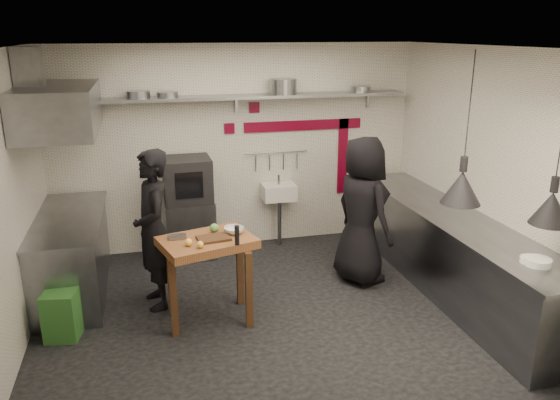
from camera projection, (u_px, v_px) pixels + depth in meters
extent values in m
plane|color=black|center=(273.00, 311.00, 6.00)|extent=(5.00, 5.00, 0.00)
plane|color=beige|center=(272.00, 47.00, 5.17)|extent=(5.00, 5.00, 0.00)
cube|color=silver|center=(237.00, 148.00, 7.53)|extent=(5.00, 0.04, 2.80)
cube|color=silver|center=(346.00, 274.00, 3.64)|extent=(5.00, 0.04, 2.80)
cube|color=silver|center=(8.00, 208.00, 5.00)|extent=(0.04, 4.20, 2.80)
cube|color=silver|center=(487.00, 174.00, 6.17)|extent=(0.04, 4.20, 2.80)
cube|color=#62041A|center=(303.00, 125.00, 7.65)|extent=(1.70, 0.02, 0.14)
cube|color=#62041A|center=(343.00, 156.00, 7.93)|extent=(0.14, 0.02, 1.10)
cube|color=#62041A|center=(254.00, 108.00, 7.41)|extent=(0.14, 0.02, 0.14)
cube|color=#62041A|center=(229.00, 128.00, 7.40)|extent=(0.14, 0.02, 0.14)
cube|color=slate|center=(238.00, 97.00, 7.15)|extent=(4.60, 0.34, 0.04)
cube|color=slate|center=(87.00, 108.00, 6.87)|extent=(0.04, 0.06, 0.24)
cube|color=slate|center=(236.00, 103.00, 7.32)|extent=(0.04, 0.06, 0.24)
cube|color=slate|center=(368.00, 99.00, 7.76)|extent=(0.04, 0.06, 0.24)
cylinder|color=slate|center=(138.00, 95.00, 6.83)|extent=(0.36, 0.36, 0.09)
cylinder|color=slate|center=(168.00, 95.00, 6.92)|extent=(0.29, 0.29, 0.07)
cylinder|color=slate|center=(283.00, 86.00, 7.26)|extent=(0.37, 0.37, 0.20)
cylinder|color=slate|center=(361.00, 89.00, 7.54)|extent=(0.30, 0.30, 0.08)
cube|color=slate|center=(190.00, 227.00, 7.39)|extent=(0.66, 0.61, 0.80)
cube|color=black|center=(187.00, 180.00, 7.12)|extent=(0.62, 0.58, 0.58)
cube|color=#62041A|center=(191.00, 184.00, 6.92)|extent=(0.55, 0.05, 0.46)
cube|color=black|center=(189.00, 185.00, 6.86)|extent=(0.35, 0.02, 0.34)
cube|color=silver|center=(279.00, 192.00, 7.68)|extent=(0.46, 0.34, 0.22)
cylinder|color=slate|center=(279.00, 180.00, 7.62)|extent=(0.03, 0.03, 0.14)
cylinder|color=slate|center=(279.00, 222.00, 7.77)|extent=(0.06, 0.06, 0.66)
cylinder|color=slate|center=(276.00, 152.00, 7.64)|extent=(0.90, 0.02, 0.02)
cube|color=slate|center=(451.00, 254.00, 6.38)|extent=(0.70, 3.80, 0.90)
cube|color=slate|center=(455.00, 217.00, 6.24)|extent=(0.76, 3.90, 0.03)
cylinder|color=silver|center=(538.00, 262.00, 4.91)|extent=(0.29, 0.29, 0.07)
cylinder|color=silver|center=(531.00, 260.00, 4.97)|extent=(0.26, 0.26, 0.05)
cube|color=slate|center=(72.00, 256.00, 6.33)|extent=(0.70, 1.90, 0.90)
cube|color=slate|center=(67.00, 218.00, 6.20)|extent=(0.76, 2.00, 0.03)
cube|color=slate|center=(59.00, 109.00, 5.84)|extent=(0.78, 1.60, 0.50)
cube|color=slate|center=(29.00, 71.00, 5.66)|extent=(0.28, 0.28, 0.50)
cube|color=#296124|center=(62.00, 315.00, 5.43)|extent=(0.37, 0.37, 0.50)
cube|color=#482C18|center=(214.00, 238.00, 5.55)|extent=(0.35, 0.27, 0.02)
cylinder|color=black|center=(237.00, 235.00, 5.39)|extent=(0.05, 0.05, 0.20)
sphere|color=#FFC045|center=(188.00, 242.00, 5.37)|extent=(0.08, 0.08, 0.07)
sphere|color=#FFC045|center=(200.00, 244.00, 5.32)|extent=(0.08, 0.08, 0.07)
sphere|color=#5D9C44|center=(214.00, 228.00, 5.73)|extent=(0.12, 0.12, 0.10)
cube|color=slate|center=(177.00, 237.00, 5.58)|extent=(0.18, 0.12, 0.03)
imported|color=silver|center=(234.00, 230.00, 5.71)|extent=(0.28, 0.28, 0.07)
imported|color=black|center=(153.00, 230.00, 5.90)|extent=(0.52, 0.71, 1.77)
imported|color=black|center=(362.00, 211.00, 6.50)|extent=(0.80, 1.00, 1.79)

